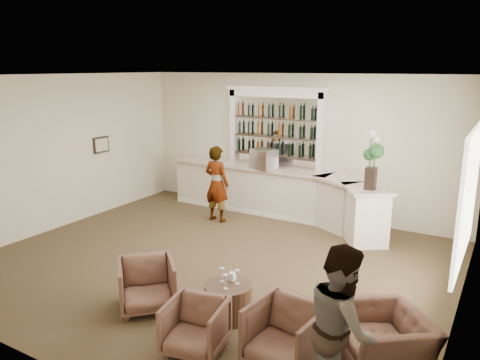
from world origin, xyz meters
name	(u,v)px	position (x,y,z in m)	size (l,w,h in m)	color
ground	(214,262)	(0.00, 0.00, 0.00)	(8.00, 8.00, 0.00)	brown
room_shell	(241,130)	(0.16, 0.71, 2.34)	(8.04, 7.02, 3.32)	beige
bar_counter	(279,193)	(-0.16, 3.00, 0.57)	(5.72, 1.80, 1.14)	white
back_bar_alcove	(275,128)	(-0.50, 3.41, 2.03)	(2.64, 0.25, 3.00)	white
cocktail_table	(228,301)	(1.24, -1.48, 0.25)	(0.67, 0.67, 0.50)	#4B3220
sommelier	(217,184)	(-1.25, 2.02, 0.87)	(0.63, 0.42, 1.74)	gray
guest	(342,327)	(3.15, -2.36, 0.88)	(0.86, 0.67, 1.76)	gray
armchair_left	(147,285)	(0.09, -1.87, 0.37)	(0.78, 0.81, 0.73)	brown
armchair_center	(195,327)	(1.32, -2.37, 0.33)	(0.71, 0.73, 0.66)	brown
armchair_right	(285,335)	(2.38, -2.03, 0.38)	(0.81, 0.83, 0.76)	brown
armchair_far	(384,341)	(3.40, -1.51, 0.34)	(1.06, 0.92, 0.69)	brown
espresso_machine	(264,159)	(-0.52, 2.90, 1.37)	(0.52, 0.44, 0.46)	#B8B9BD
flower_vase	(372,156)	(2.14, 2.27, 1.79)	(0.30, 0.30, 1.15)	black
wine_glass_bar_left	(259,162)	(-0.71, 3.03, 1.25)	(0.07, 0.07, 0.21)	white
wine_glass_bar_right	(252,162)	(-0.88, 2.98, 1.25)	(0.07, 0.07, 0.21)	white
wine_glass_tbl_a	(222,275)	(1.12, -1.45, 0.60)	(0.07, 0.07, 0.21)	white
wine_glass_tbl_b	(237,277)	(1.34, -1.40, 0.60)	(0.07, 0.07, 0.21)	white
wine_glass_tbl_c	(225,282)	(1.28, -1.61, 0.60)	(0.07, 0.07, 0.21)	white
napkin_holder	(232,276)	(1.22, -1.34, 0.56)	(0.08, 0.08, 0.12)	white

